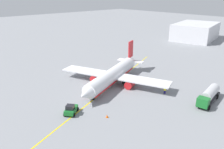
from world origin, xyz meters
TOP-DOWN VIEW (x-y plane):
  - ground_plane at (0.00, 0.00)m, footprint 400.00×400.00m
  - airplane at (-0.47, -0.19)m, footprint 30.70×30.76m
  - fuel_tanker at (-9.46, 22.65)m, footprint 11.01×4.30m
  - pushback_tug at (16.93, 5.77)m, footprint 4.09×3.93m
  - refueling_worker at (-5.86, 13.16)m, footprint 0.47×0.59m
  - safety_cone_nose at (12.38, 11.98)m, footprint 0.56×0.56m
  - distant_hangar at (-75.29, -16.63)m, footprint 30.68×24.32m
  - taxi_line_marking at (0.00, 0.00)m, footprint 59.08×23.55m

SIDE VIEW (x-z plane):
  - ground_plane at x=0.00m, z-range 0.00..0.00m
  - taxi_line_marking at x=0.00m, z-range 0.00..0.01m
  - safety_cone_nose at x=12.38m, z-range 0.00..0.62m
  - refueling_worker at x=-5.86m, z-range -0.03..1.68m
  - pushback_tug at x=16.93m, z-range -0.09..2.11m
  - fuel_tanker at x=-9.46m, z-range 0.15..3.30m
  - airplane at x=-0.47m, z-range -2.18..7.42m
  - distant_hangar at x=-75.29m, z-range 0.00..8.33m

